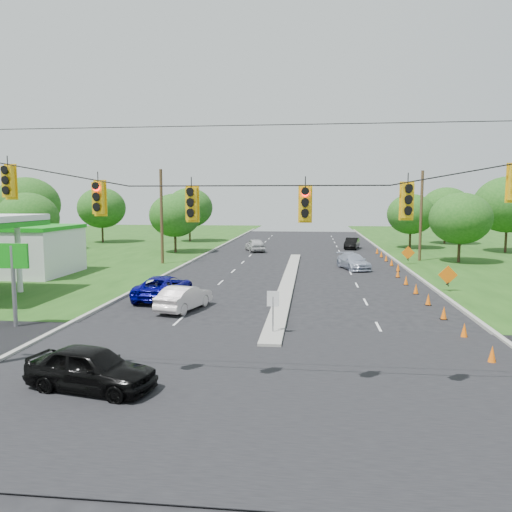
# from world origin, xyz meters

# --- Properties ---
(ground) EXTENTS (160.00, 160.00, 0.00)m
(ground) POSITION_xyz_m (0.00, 0.00, 0.00)
(ground) COLOR black
(ground) RESTS_ON ground
(cross_street) EXTENTS (160.00, 14.00, 0.02)m
(cross_street) POSITION_xyz_m (0.00, 0.00, 0.00)
(cross_street) COLOR black
(cross_street) RESTS_ON ground
(curb_left) EXTENTS (0.25, 110.00, 0.16)m
(curb_left) POSITION_xyz_m (-10.10, 30.00, 0.00)
(curb_left) COLOR gray
(curb_left) RESTS_ON ground
(curb_right) EXTENTS (0.25, 110.00, 0.16)m
(curb_right) POSITION_xyz_m (10.10, 30.00, 0.00)
(curb_right) COLOR gray
(curb_right) RESTS_ON ground
(median) EXTENTS (1.00, 34.00, 0.18)m
(median) POSITION_xyz_m (0.00, 21.00, 0.00)
(median) COLOR gray
(median) RESTS_ON ground
(median_sign) EXTENTS (0.55, 0.06, 2.05)m
(median_sign) POSITION_xyz_m (0.00, 6.00, 1.46)
(median_sign) COLOR gray
(median_sign) RESTS_ON ground
(signal_span) EXTENTS (25.60, 0.32, 9.00)m
(signal_span) POSITION_xyz_m (-0.05, -1.00, 4.97)
(signal_span) COLOR #422D1C
(signal_span) RESTS_ON ground
(utility_pole_far_left) EXTENTS (0.28, 0.28, 9.00)m
(utility_pole_far_left) POSITION_xyz_m (-12.50, 30.00, 4.50)
(utility_pole_far_left) COLOR #422D1C
(utility_pole_far_left) RESTS_ON ground
(utility_pole_far_right) EXTENTS (0.28, 0.28, 9.00)m
(utility_pole_far_right) POSITION_xyz_m (12.50, 35.00, 4.50)
(utility_pole_far_right) COLOR #422D1C
(utility_pole_far_right) RESTS_ON ground
(cone_0) EXTENTS (0.32, 0.32, 0.70)m
(cone_0) POSITION_xyz_m (8.56, 3.00, 0.35)
(cone_0) COLOR orange
(cone_0) RESTS_ON ground
(cone_1) EXTENTS (0.32, 0.32, 0.70)m
(cone_1) POSITION_xyz_m (8.56, 6.50, 0.35)
(cone_1) COLOR orange
(cone_1) RESTS_ON ground
(cone_2) EXTENTS (0.32, 0.32, 0.70)m
(cone_2) POSITION_xyz_m (8.56, 10.00, 0.35)
(cone_2) COLOR orange
(cone_2) RESTS_ON ground
(cone_3) EXTENTS (0.32, 0.32, 0.70)m
(cone_3) POSITION_xyz_m (8.56, 13.50, 0.35)
(cone_3) COLOR orange
(cone_3) RESTS_ON ground
(cone_4) EXTENTS (0.32, 0.32, 0.70)m
(cone_4) POSITION_xyz_m (8.56, 17.00, 0.35)
(cone_4) COLOR orange
(cone_4) RESTS_ON ground
(cone_5) EXTENTS (0.32, 0.32, 0.70)m
(cone_5) POSITION_xyz_m (8.56, 20.50, 0.35)
(cone_5) COLOR orange
(cone_5) RESTS_ON ground
(cone_6) EXTENTS (0.32, 0.32, 0.70)m
(cone_6) POSITION_xyz_m (8.56, 24.00, 0.35)
(cone_6) COLOR orange
(cone_6) RESTS_ON ground
(cone_7) EXTENTS (0.32, 0.32, 0.70)m
(cone_7) POSITION_xyz_m (9.16, 27.50, 0.35)
(cone_7) COLOR orange
(cone_7) RESTS_ON ground
(cone_8) EXTENTS (0.32, 0.32, 0.70)m
(cone_8) POSITION_xyz_m (9.16, 31.00, 0.35)
(cone_8) COLOR orange
(cone_8) RESTS_ON ground
(cone_9) EXTENTS (0.32, 0.32, 0.70)m
(cone_9) POSITION_xyz_m (9.16, 34.50, 0.35)
(cone_9) COLOR orange
(cone_9) RESTS_ON ground
(cone_10) EXTENTS (0.32, 0.32, 0.70)m
(cone_10) POSITION_xyz_m (9.16, 38.00, 0.35)
(cone_10) COLOR orange
(cone_10) RESTS_ON ground
(cone_11) EXTENTS (0.32, 0.32, 0.70)m
(cone_11) POSITION_xyz_m (9.16, 41.50, 0.35)
(cone_11) COLOR orange
(cone_11) RESTS_ON ground
(work_sign_1) EXTENTS (1.27, 0.58, 1.37)m
(work_sign_1) POSITION_xyz_m (10.80, 18.00, 1.09)
(work_sign_1) COLOR black
(work_sign_1) RESTS_ON ground
(work_sign_2) EXTENTS (1.27, 0.58, 1.37)m
(work_sign_2) POSITION_xyz_m (10.80, 32.00, 1.09)
(work_sign_2) COLOR black
(work_sign_2) RESTS_ON ground
(tree_2) EXTENTS (5.88, 5.88, 6.86)m
(tree_2) POSITION_xyz_m (-26.00, 30.00, 4.34)
(tree_2) COLOR black
(tree_2) RESTS_ON ground
(tree_3) EXTENTS (7.56, 7.56, 8.82)m
(tree_3) POSITION_xyz_m (-32.00, 40.00, 5.58)
(tree_3) COLOR black
(tree_3) RESTS_ON ground
(tree_4) EXTENTS (6.72, 6.72, 7.84)m
(tree_4) POSITION_xyz_m (-28.00, 52.00, 4.96)
(tree_4) COLOR black
(tree_4) RESTS_ON ground
(tree_5) EXTENTS (5.88, 5.88, 6.86)m
(tree_5) POSITION_xyz_m (-14.00, 40.00, 4.34)
(tree_5) COLOR black
(tree_5) RESTS_ON ground
(tree_6) EXTENTS (6.72, 6.72, 7.84)m
(tree_6) POSITION_xyz_m (-16.00, 55.00, 4.96)
(tree_6) COLOR black
(tree_6) RESTS_ON ground
(tree_9) EXTENTS (5.88, 5.88, 6.86)m
(tree_9) POSITION_xyz_m (16.00, 34.00, 4.34)
(tree_9) COLOR black
(tree_9) RESTS_ON ground
(tree_10) EXTENTS (7.56, 7.56, 8.82)m
(tree_10) POSITION_xyz_m (24.00, 44.00, 5.58)
(tree_10) COLOR black
(tree_10) RESTS_ON ground
(tree_11) EXTENTS (6.72, 6.72, 7.84)m
(tree_11) POSITION_xyz_m (20.00, 55.00, 4.96)
(tree_11) COLOR black
(tree_11) RESTS_ON ground
(tree_12) EXTENTS (5.88, 5.88, 6.86)m
(tree_12) POSITION_xyz_m (14.00, 48.00, 4.34)
(tree_12) COLOR black
(tree_12) RESTS_ON ground
(black_sedan) EXTENTS (4.60, 2.58, 1.48)m
(black_sedan) POSITION_xyz_m (-5.35, -1.25, 0.74)
(black_sedan) COLOR black
(black_sedan) RESTS_ON ground
(white_sedan) EXTENTS (2.50, 4.47, 1.40)m
(white_sedan) POSITION_xyz_m (-5.36, 10.71, 0.70)
(white_sedan) COLOR silver
(white_sedan) RESTS_ON ground
(blue_pickup) EXTENTS (2.80, 5.50, 1.49)m
(blue_pickup) POSITION_xyz_m (-7.39, 13.51, 0.74)
(blue_pickup) COLOR #020170
(blue_pickup) RESTS_ON ground
(silver_car_far) EXTENTS (3.16, 5.08, 1.37)m
(silver_car_far) POSITION_xyz_m (5.42, 28.42, 0.69)
(silver_car_far) COLOR #9199AD
(silver_car_far) RESTS_ON ground
(silver_car_oncoming) EXTENTS (3.13, 4.86, 1.54)m
(silver_car_oncoming) POSITION_xyz_m (-4.98, 42.59, 0.77)
(silver_car_oncoming) COLOR #BABABB
(silver_car_oncoming) RESTS_ON ground
(dark_car_receding) EXTENTS (2.30, 4.47, 1.40)m
(dark_car_receding) POSITION_xyz_m (6.73, 46.84, 0.70)
(dark_car_receding) COLOR black
(dark_car_receding) RESTS_ON ground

